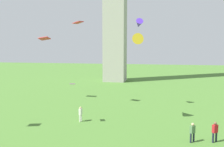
% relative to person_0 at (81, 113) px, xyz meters
% --- Properties ---
extents(person_0, '(0.30, 0.52, 1.67)m').
position_rel_person_0_xyz_m(person_0, '(0.00, 0.00, 0.00)').
color(person_0, silver).
rests_on(person_0, ground_plane).
extents(person_4, '(0.54, 0.50, 1.80)m').
position_rel_person_0_xyz_m(person_4, '(13.26, -3.16, 0.07)').
color(person_4, '#1E2333').
rests_on(person_4, ground_plane).
extents(person_5, '(0.50, 0.49, 1.71)m').
position_rel_person_0_xyz_m(person_5, '(11.37, -3.56, 0.02)').
color(person_5, '#1E2333').
rests_on(person_5, ground_plane).
extents(kite_flying_0, '(0.73, 0.88, 0.19)m').
position_rel_person_0_xyz_m(kite_flying_0, '(-0.48, -1.01, 3.39)').
color(kite_flying_0, '#B921D3').
extents(kite_flying_1, '(1.35, 1.81, 1.50)m').
position_rel_person_0_xyz_m(kite_flying_1, '(5.61, 7.56, 10.33)').
color(kite_flying_1, '#512CC4').
extents(kite_flying_2, '(1.74, 1.22, 0.59)m').
position_rel_person_0_xyz_m(kite_flying_2, '(-8.99, 9.30, 8.64)').
color(kite_flying_2, '#D3313F').
extents(kite_flying_3, '(1.60, 2.11, 1.52)m').
position_rel_person_0_xyz_m(kite_flying_3, '(5.99, 1.49, 7.95)').
color(kite_flying_3, gold).
extents(kite_flying_4, '(1.65, 1.48, 0.30)m').
position_rel_person_0_xyz_m(kite_flying_4, '(-2.61, 6.81, 10.64)').
color(kite_flying_4, red).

